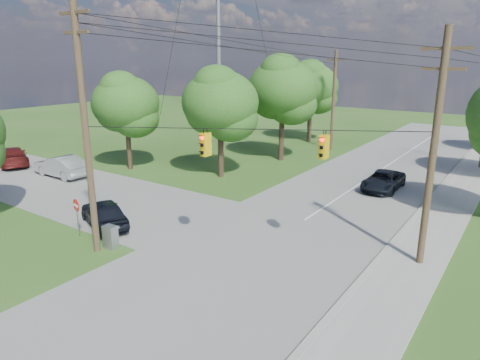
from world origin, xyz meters
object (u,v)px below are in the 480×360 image
Objects in this scene: pole_ne at (434,149)px; car_main_north at (383,181)px; car_cross_dark at (104,213)px; car_cross_far at (13,156)px; car_cross_silver at (61,166)px; pole_north_w at (333,100)px; control_cabinet at (111,237)px; pole_sw at (85,126)px; do_not_enter_sign at (77,209)px.

pole_ne reaches higher than car_main_north.
car_cross_dark is 19.12m from car_cross_far.
car_cross_far is (-6.99, -0.26, -0.04)m from car_cross_silver.
car_cross_dark is at bearing -94.03° from pole_north_w.
car_cross_dark reaches higher than control_cabinet.
do_not_enter_sign is at bearing 165.52° from pole_sw.
pole_sw is at bearing 62.84° from car_cross_silver.
car_cross_silver reaches higher than car_main_north.
pole_ne reaches higher than control_cabinet.
pole_ne is at bearing 34.87° from do_not_enter_sign.
car_main_north is 20.86m from do_not_enter_sign.
pole_sw reaches higher than car_main_north.
car_cross_silver is at bearing -154.38° from car_main_north.
control_cabinet is at bearing -152.03° from pole_ne.
car_cross_far is at bearing -80.38° from car_cross_dark.
pole_sw is 21.02m from car_main_north.
pole_ne is at bearing -57.71° from pole_north_w.
car_main_north is at bearing 169.80° from car_cross_dark.
pole_ne is 27.77m from car_cross_silver.
car_cross_silver is (-13.49, -22.42, -4.24)m from pole_north_w.
pole_sw is 1.14× the size of pole_ne.
do_not_enter_sign is (-1.91, -29.00, -3.59)m from pole_north_w.
car_cross_dark is 2.20× the size of do_not_enter_sign.
car_main_north is at bearing 65.30° from pole_sw.
car_cross_far is at bearing 159.66° from control_cabinet.
car_cross_dark is at bearing 67.29° from car_cross_silver.
car_main_north is at bearing 69.81° from do_not_enter_sign.
pole_north_w is 29.36m from control_cabinet.
car_cross_far is (-18.55, 4.62, 0.03)m from car_cross_dark.
control_cabinet is at bearing 65.33° from car_cross_silver.
car_cross_far is at bearing 161.65° from pole_sw.
car_cross_silver is at bearing 152.65° from pole_sw.
car_main_north is 19.60m from control_cabinet.
pole_sw reaches higher than do_not_enter_sign.
pole_north_w reaches higher than car_main_north.
pole_ne is at bearing 29.38° from pole_sw.
car_cross_dark is at bearing -161.48° from pole_ne.
car_cross_dark is (-15.83, -5.30, -4.65)m from pole_ne.
do_not_enter_sign is at bearing 60.55° from car_cross_silver.
car_cross_silver reaches higher than control_cabinet.
car_cross_silver is at bearing 115.41° from car_cross_far.
car_main_north is 2.31× the size of do_not_enter_sign.
control_cabinet is (14.21, -6.58, -0.29)m from car_cross_silver.
do_not_enter_sign is (-2.63, -0.00, 0.95)m from control_cabinet.
pole_north_w is 4.79× the size of do_not_enter_sign.
pole_sw is 5.68m from control_cabinet.
pole_ne is 1.87× the size of car_cross_far.
pole_ne is 26.03m from pole_north_w.
do_not_enter_sign is (-10.79, -17.83, 0.84)m from car_main_north.
pole_north_w is 26.50m from car_cross_silver.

